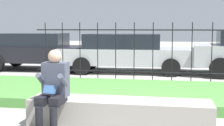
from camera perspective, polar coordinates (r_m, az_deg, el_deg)
ground_plane at (r=5.07m, az=2.37°, el=-11.40°), size 60.00×60.00×0.00m
stone_bench at (r=5.03m, az=1.27°, el=-9.32°), size 2.89×0.60×0.42m
person_seated_reader at (r=4.86m, az=-10.68°, el=-4.29°), size 0.42×0.73×1.22m
grass_berm at (r=6.99m, az=4.62°, el=-5.58°), size 8.15×2.63×0.20m
iron_fence at (r=8.55m, az=5.77°, el=1.97°), size 6.15×0.03×1.70m
car_parked_center at (r=10.89m, az=2.61°, el=2.04°), size 4.73×2.03×1.34m
car_parked_left at (r=11.86m, az=-13.45°, el=2.30°), size 4.21×2.02×1.35m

